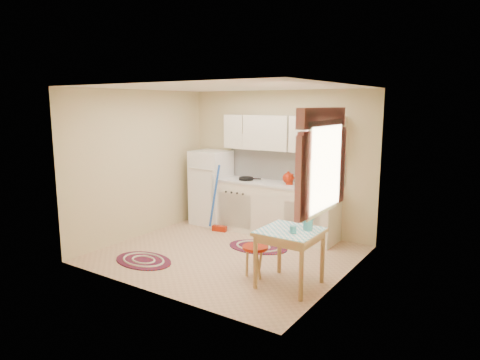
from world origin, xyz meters
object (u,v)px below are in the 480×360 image
object	(u,v)px
fridge	(211,187)
base_cabinets	(274,210)
stool	(255,261)
table	(289,258)

from	to	relation	value
fridge	base_cabinets	size ratio (longest dim) A/B	0.62
fridge	base_cabinets	bearing A→B (deg)	2.14
stool	fridge	bearing A→B (deg)	139.84
fridge	table	size ratio (longest dim) A/B	1.94
fridge	base_cabinets	xyz separation A→B (m)	(1.34, 0.05, -0.26)
fridge	base_cabinets	distance (m)	1.37
base_cabinets	table	distance (m)	2.18
base_cabinets	table	bearing A→B (deg)	-55.66
fridge	stool	distance (m)	2.74
fridge	stool	bearing A→B (deg)	-40.16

